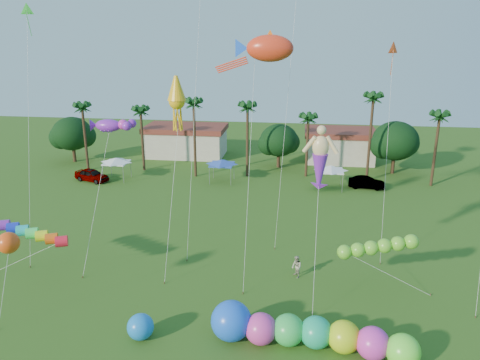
# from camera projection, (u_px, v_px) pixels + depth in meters

# --- Properties ---
(tree_line) EXTENTS (69.46, 8.91, 11.00)m
(tree_line) POSITION_uv_depth(u_px,v_px,m) (297.00, 141.00, 65.91)
(tree_line) COLOR #3A2819
(tree_line) RESTS_ON ground
(buildings_row) EXTENTS (35.00, 7.00, 4.00)m
(buildings_row) POSITION_uv_depth(u_px,v_px,m) (254.00, 145.00, 73.11)
(buildings_row) COLOR beige
(buildings_row) RESTS_ON ground
(tent_row) EXTENTS (31.00, 4.00, 0.60)m
(tent_row) POSITION_uv_depth(u_px,v_px,m) (221.00, 163.00, 60.34)
(tent_row) COLOR white
(tent_row) RESTS_ON ground
(car_a) EXTENTS (5.20, 3.45, 1.64)m
(car_a) POSITION_uv_depth(u_px,v_px,m) (92.00, 175.00, 61.88)
(car_a) COLOR #4C4C54
(car_a) RESTS_ON ground
(car_b) EXTENTS (4.64, 2.02, 1.48)m
(car_b) POSITION_uv_depth(u_px,v_px,m) (367.00, 183.00, 59.00)
(car_b) COLOR #4C4C54
(car_b) RESTS_ON ground
(spectator_b) EXTENTS (1.04, 1.11, 1.82)m
(spectator_b) POSITION_uv_depth(u_px,v_px,m) (297.00, 267.00, 37.53)
(spectator_b) COLOR #AFAD92
(spectator_b) RESTS_ON ground
(caterpillar_inflatable) EXTENTS (12.87, 3.69, 2.62)m
(caterpillar_inflatable) POSITION_uv_depth(u_px,v_px,m) (303.00, 333.00, 29.03)
(caterpillar_inflatable) COLOR #E63CA5
(caterpillar_inflatable) RESTS_ON ground
(blue_ball) EXTENTS (1.72, 1.72, 1.72)m
(blue_ball) POSITION_uv_depth(u_px,v_px,m) (140.00, 327.00, 30.00)
(blue_ball) COLOR blue
(blue_ball) RESTS_ON ground
(rainbow_tube) EXTENTS (8.45, 2.18, 3.99)m
(rainbow_tube) POSITION_uv_depth(u_px,v_px,m) (42.00, 240.00, 36.13)
(rainbow_tube) COLOR red
(rainbow_tube) RESTS_ON ground
(green_worm) EXTENTS (9.60, 3.13, 3.79)m
(green_worm) POSITION_uv_depth(u_px,v_px,m) (344.00, 252.00, 35.12)
(green_worm) COLOR #6BCA2D
(green_worm) RESTS_ON ground
(orange_ball_kite) EXTENTS (1.76, 2.17, 6.55)m
(orange_ball_kite) POSITION_uv_depth(u_px,v_px,m) (8.00, 243.00, 30.40)
(orange_ball_kite) COLOR #FC4F14
(orange_ball_kite) RESTS_ON ground
(merman_kite) EXTENTS (2.25, 5.69, 12.26)m
(merman_kite) POSITION_uv_depth(u_px,v_px,m) (320.00, 162.00, 33.53)
(merman_kite) COLOR #EDC786
(merman_kite) RESTS_ON ground
(fish_kite) EXTENTS (5.62, 7.06, 18.87)m
(fish_kite) POSITION_uv_depth(u_px,v_px,m) (270.00, 48.00, 34.95)
(fish_kite) COLOR red
(fish_kite) RESTS_ON ground
(squid_kite) EXTENTS (1.67, 5.06, 15.81)m
(squid_kite) POSITION_uv_depth(u_px,v_px,m) (177.00, 101.00, 36.54)
(squid_kite) COLOR yellow
(squid_kite) RESTS_ON ground
(lobster_kite) EXTENTS (4.33, 6.39, 12.33)m
(lobster_kite) POSITION_uv_depth(u_px,v_px,m) (108.00, 126.00, 38.36)
(lobster_kite) COLOR purple
(lobster_kite) RESTS_ON ground
(delta_kite_red) EXTENTS (1.18, 4.54, 18.22)m
(delta_kite_red) POSITION_uv_depth(u_px,v_px,m) (393.00, 52.00, 38.33)
(delta_kite_red) COLOR #EB4E1A
(delta_kite_red) RESTS_ON ground
(delta_kite_green) EXTENTS (1.20, 4.56, 21.15)m
(delta_kite_green) POSITION_uv_depth(u_px,v_px,m) (27.00, 16.00, 37.13)
(delta_kite_green) COLOR green
(delta_kite_green) RESTS_ON ground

